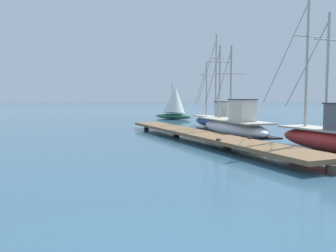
{
  "coord_description": "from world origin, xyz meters",
  "views": [
    {
      "loc": [
        -0.6,
        -1.18,
        2.2
      ],
      "look_at": [
        2.67,
        8.02,
        1.4
      ],
      "focal_mm": 35.56,
      "sensor_mm": 36.0,
      "label": 1
    }
  ],
  "objects_px": {
    "fishing_boat_0": "(332,135)",
    "distant_sailboat": "(175,103)",
    "fishing_boat_1": "(218,120)",
    "fishing_boat_2": "(234,126)"
  },
  "relations": [
    {
      "from": "fishing_boat_1",
      "to": "distant_sailboat",
      "type": "xyz_separation_m",
      "value": [
        1.1,
        12.03,
        1.17
      ]
    },
    {
      "from": "fishing_boat_0",
      "to": "distant_sailboat",
      "type": "bearing_deg",
      "value": 85.7
    },
    {
      "from": "fishing_boat_1",
      "to": "distant_sailboat",
      "type": "height_order",
      "value": "fishing_boat_1"
    },
    {
      "from": "fishing_boat_1",
      "to": "distant_sailboat",
      "type": "distance_m",
      "value": 12.14
    },
    {
      "from": "fishing_boat_1",
      "to": "fishing_boat_0",
      "type": "bearing_deg",
      "value": -93.29
    },
    {
      "from": "fishing_boat_1",
      "to": "fishing_boat_2",
      "type": "relative_size",
      "value": 1.0
    },
    {
      "from": "fishing_boat_0",
      "to": "distant_sailboat",
      "type": "height_order",
      "value": "fishing_boat_0"
    },
    {
      "from": "fishing_boat_0",
      "to": "fishing_boat_2",
      "type": "bearing_deg",
      "value": 100.48
    },
    {
      "from": "fishing_boat_2",
      "to": "distant_sailboat",
      "type": "distance_m",
      "value": 17.38
    },
    {
      "from": "fishing_boat_0",
      "to": "fishing_boat_2",
      "type": "height_order",
      "value": "fishing_boat_0"
    }
  ]
}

